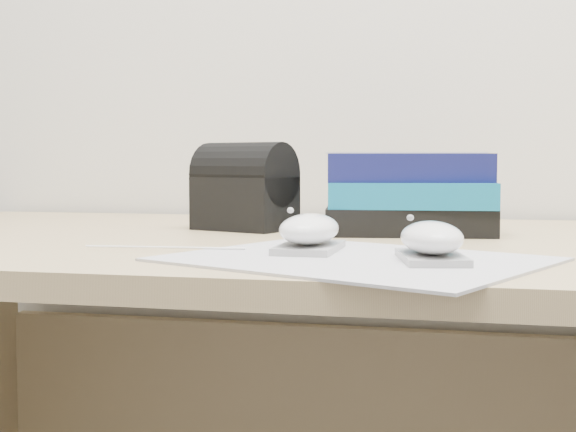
% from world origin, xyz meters
% --- Properties ---
extents(desk, '(1.60, 0.80, 0.73)m').
position_xyz_m(desk, '(0.00, 1.64, 0.50)').
color(desk, tan).
rests_on(desk, ground).
extents(mousepad, '(0.45, 0.41, 0.00)m').
position_xyz_m(mousepad, '(0.02, 1.33, 0.73)').
color(mousepad, '#93929A').
rests_on(mousepad, desk).
extents(mouse_rear, '(0.07, 0.12, 0.05)m').
position_xyz_m(mouse_rear, '(-0.04, 1.38, 0.75)').
color(mouse_rear, '#A0A0A2').
rests_on(mouse_rear, mousepad).
extents(mouse_front, '(0.09, 0.12, 0.05)m').
position_xyz_m(mouse_front, '(0.10, 1.32, 0.75)').
color(mouse_front, '#9A9A9C').
rests_on(mouse_front, mousepad).
extents(usb_cable, '(0.19, 0.02, 0.00)m').
position_xyz_m(usb_cable, '(-0.21, 1.37, 0.73)').
color(usb_cable, white).
rests_on(usb_cable, mousepad).
extents(book_stack, '(0.26, 0.22, 0.12)m').
position_xyz_m(book_stack, '(0.05, 1.68, 0.79)').
color(book_stack, black).
rests_on(book_stack, desk).
extents(pouch, '(0.16, 0.14, 0.13)m').
position_xyz_m(pouch, '(-0.20, 1.67, 0.79)').
color(pouch, black).
rests_on(pouch, desk).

